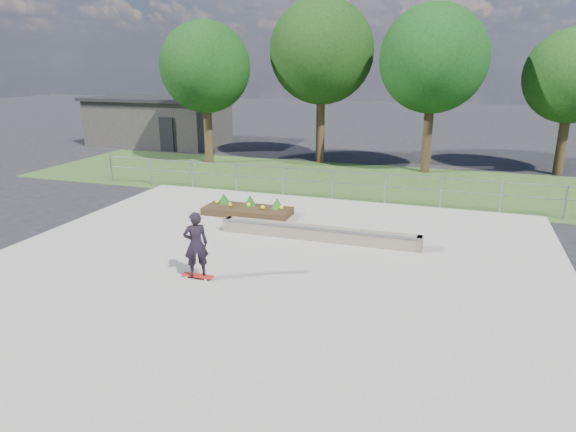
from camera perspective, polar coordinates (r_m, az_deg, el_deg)
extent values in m
plane|color=black|center=(13.02, -2.93, -6.37)|extent=(120.00, 120.00, 0.00)
cube|color=#2B461C|center=(23.15, 6.97, 3.89)|extent=(30.00, 8.00, 0.02)
cube|color=gray|center=(13.01, -2.94, -6.25)|extent=(15.00, 15.00, 0.06)
cylinder|color=gray|center=(23.98, -19.03, 4.99)|extent=(0.06, 0.06, 1.20)
cylinder|color=#979AA0|center=(22.84, -15.00, 4.78)|extent=(0.06, 0.06, 1.20)
cylinder|color=gray|center=(21.82, -10.58, 4.53)|extent=(0.06, 0.06, 1.20)
cylinder|color=gray|center=(20.94, -5.76, 4.22)|extent=(0.06, 0.06, 1.20)
cylinder|color=gray|center=(20.22, -0.56, 3.86)|extent=(0.06, 0.06, 1.20)
cylinder|color=gray|center=(19.68, 4.97, 3.43)|extent=(0.06, 0.06, 1.20)
cylinder|color=gray|center=(19.33, 10.74, 2.96)|extent=(0.06, 0.06, 1.20)
cylinder|color=gray|center=(19.19, 16.66, 2.44)|extent=(0.06, 0.06, 1.20)
cylinder|color=#92959A|center=(19.25, 22.61, 1.89)|extent=(0.06, 0.06, 1.20)
cylinder|color=gray|center=(19.52, 28.44, 1.33)|extent=(0.06, 0.06, 1.20)
cylinder|color=gray|center=(19.56, 5.01, 5.00)|extent=(20.00, 0.04, 0.04)
cylinder|color=gray|center=(19.66, 4.97, 3.72)|extent=(20.00, 0.04, 0.04)
cube|color=#2B2926|center=(34.67, -14.04, 10.11)|extent=(8.00, 5.00, 2.80)
cube|color=black|center=(34.54, -14.22, 12.58)|extent=(8.40, 5.40, 0.20)
cube|color=black|center=(31.51, -13.34, 8.80)|extent=(0.90, 0.10, 2.00)
cylinder|color=#322314|center=(27.39, -8.84, 8.89)|extent=(0.44, 0.44, 2.93)
sphere|color=black|center=(27.14, -9.17, 16.04)|extent=(4.55, 4.55, 4.55)
cylinder|color=#352315|center=(27.26, 3.61, 9.50)|extent=(0.44, 0.44, 3.38)
sphere|color=black|center=(27.05, 3.76, 17.80)|extent=(5.25, 5.25, 5.25)
cylinder|color=black|center=(25.43, 15.19, 8.18)|extent=(0.44, 0.44, 3.15)
sphere|color=black|center=(25.18, 15.85, 16.46)|extent=(4.90, 4.90, 4.90)
cylinder|color=#312313|center=(27.30, 28.09, 6.87)|extent=(0.44, 0.44, 2.70)
sphere|color=black|center=(27.05, 29.02, 13.43)|extent=(4.20, 4.20, 4.20)
cube|color=#695D4D|center=(15.16, 3.39, -1.94)|extent=(6.00, 0.40, 0.40)
cylinder|color=#9B9DA3|center=(14.92, 3.20, -1.44)|extent=(6.00, 0.06, 0.06)
cube|color=#665B4B|center=(16.11, -6.62, -0.89)|extent=(0.15, 0.42, 0.40)
cube|color=brown|center=(14.73, 14.35, -3.02)|extent=(0.15, 0.42, 0.40)
cube|color=black|center=(17.72, -4.52, 0.56)|extent=(3.00, 1.20, 0.25)
sphere|color=yellow|center=(18.24, -7.89, 1.59)|extent=(0.14, 0.14, 0.14)
sphere|color=yellow|center=(17.81, -6.44, 1.27)|extent=(0.14, 0.14, 0.14)
sphere|color=yellow|center=(17.75, -4.41, 1.28)|extent=(0.14, 0.14, 0.14)
sphere|color=yellow|center=(17.36, -2.83, 0.95)|extent=(0.14, 0.14, 0.14)
sphere|color=yellow|center=(17.34, -0.74, 0.95)|extent=(0.14, 0.14, 0.14)
cone|color=#174213|center=(18.26, -7.13, 1.96)|extent=(0.44, 0.44, 0.36)
cone|color=#164012|center=(17.86, -4.23, 1.71)|extent=(0.44, 0.44, 0.36)
cone|color=#1C4D16|center=(17.51, -1.20, 1.45)|extent=(0.44, 0.44, 0.36)
cylinder|color=white|center=(12.80, -11.23, -6.70)|extent=(0.05, 0.03, 0.05)
cylinder|color=silver|center=(12.94, -10.84, -6.40)|extent=(0.05, 0.03, 0.05)
cylinder|color=silver|center=(12.57, -9.14, -7.04)|extent=(0.05, 0.03, 0.05)
cylinder|color=white|center=(12.71, -8.77, -6.73)|extent=(0.05, 0.03, 0.05)
cylinder|color=#A7A7AC|center=(12.86, -11.04, -6.44)|extent=(0.02, 0.18, 0.02)
cylinder|color=#A3A3A9|center=(12.63, -8.96, -6.78)|extent=(0.02, 0.18, 0.02)
cube|color=#B52016|center=(12.74, -10.01, -6.53)|extent=(0.80, 0.21, 0.02)
imported|color=black|center=(12.44, -10.20, -3.09)|extent=(0.70, 0.64, 1.60)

